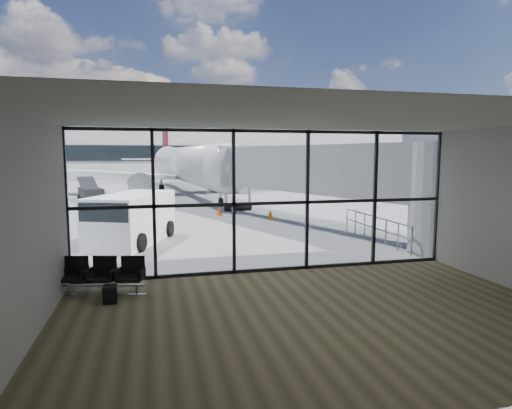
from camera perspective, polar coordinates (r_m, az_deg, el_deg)
name	(u,v)px	position (r m, az deg, el deg)	size (l,w,h in m)	color
ground	(183,185)	(53.14, -9.71, 2.52)	(220.00, 220.00, 0.00)	slate
lounge_shell	(334,207)	(8.92, 10.40, -0.30)	(12.02, 8.01, 4.51)	brown
glass_curtain_wall	(271,202)	(13.46, 2.04, 0.38)	(12.10, 0.12, 4.50)	white
jet_bridge	(327,174)	(21.72, 9.49, 4.03)	(8.00, 16.50, 4.33)	gray
apron_railing	(375,225)	(19.04, 15.54, -2.66)	(0.06, 5.46, 1.11)	gray
far_terminal	(170,152)	(74.92, -11.40, 6.87)	(80.00, 12.20, 11.00)	#AEAEA9
tree_3	(17,150)	(88.05, -29.23, 6.39)	(4.95, 4.95, 7.12)	#382619
tree_4	(53,146)	(86.66, -25.41, 7.01)	(5.61, 5.61, 8.07)	#382619
tree_5	(88,143)	(85.67, -21.46, 7.62)	(6.27, 6.27, 9.03)	#382619
seating_row	(103,273)	(12.32, -19.70, -8.64)	(2.23, 1.08, 0.99)	gray
backpack	(110,295)	(11.50, -18.89, -11.32)	(0.34, 0.31, 0.49)	black
airliner	(186,165)	(43.73, -9.28, 5.26)	(29.94, 34.80, 8.97)	silver
service_van	(131,218)	(18.72, -16.36, -1.77)	(3.75, 5.20, 2.08)	white
belt_loader	(91,194)	(36.47, -21.18, 1.35)	(2.56, 4.39, 1.92)	black
mobile_stairs	(20,209)	(28.99, -28.92, -0.55)	(1.83, 3.13, 2.11)	gold
traffic_cone_a	(270,215)	(24.79, 1.93, -1.35)	(0.40, 0.40, 0.58)	#D16B0B
traffic_cone_b	(219,211)	(26.46, -4.93, -0.87)	(0.40, 0.40, 0.57)	orange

